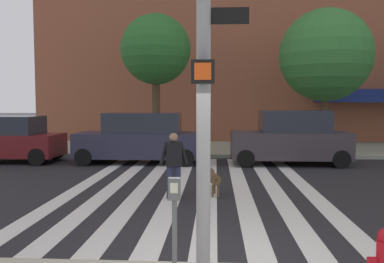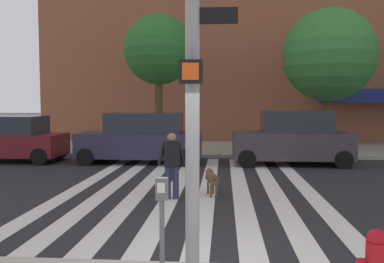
{
  "view_description": "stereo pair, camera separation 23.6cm",
  "coord_description": "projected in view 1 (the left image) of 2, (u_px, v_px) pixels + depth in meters",
  "views": [
    {
      "loc": [
        -0.15,
        -5.53,
        2.38
      ],
      "look_at": [
        -0.88,
        6.85,
        1.5
      ],
      "focal_mm": 37.92,
      "sensor_mm": 36.0,
      "label": 1
    },
    {
      "loc": [
        0.08,
        -5.51,
        2.38
      ],
      "look_at": [
        -0.88,
        6.85,
        1.5
      ],
      "focal_mm": 37.92,
      "sensor_mm": 36.0,
      "label": 2
    }
  ],
  "objects": [
    {
      "name": "parked_car_behind_first",
      "position": [
        140.0,
        139.0,
        15.93
      ],
      "size": [
        4.82,
        1.93,
        1.98
      ],
      "color": "#29293D",
      "rests_on": "ground_plane"
    },
    {
      "name": "ground_plane",
      "position": [
        221.0,
        186.0,
        11.52
      ],
      "size": [
        160.0,
        160.0,
        0.0
      ],
      "primitive_type": "plane",
      "color": "#232326"
    },
    {
      "name": "parked_car_third_in_line",
      "position": [
        290.0,
        139.0,
        15.59
      ],
      "size": [
        4.43,
        1.96,
        2.08
      ],
      "color": "#383238",
      "rests_on": "ground_plane"
    },
    {
      "name": "street_tree_nearest",
      "position": [
        156.0,
        50.0,
        19.08
      ],
      "size": [
        3.31,
        3.31,
        6.4
      ],
      "color": "#4C3823",
      "rests_on": "sidewalk_far"
    },
    {
      "name": "sidewalk_far",
      "position": [
        219.0,
        149.0,
        20.36
      ],
      "size": [
        80.0,
        6.0,
        0.15
      ],
      "primitive_type": "cube",
      "color": "#969B89",
      "rests_on": "ground_plane"
    },
    {
      "name": "dog_on_leash",
      "position": [
        213.0,
        178.0,
        10.42
      ],
      "size": [
        0.39,
        0.99,
        0.65
      ],
      "color": "brown",
      "rests_on": "ground_plane"
    },
    {
      "name": "traffic_light_pole",
      "position": [
        204.0,
        9.0,
        4.95
      ],
      "size": [
        0.74,
        0.46,
        5.8
      ],
      "color": "gray",
      "rests_on": "sidewalk_near"
    },
    {
      "name": "parked_car_near_curb",
      "position": [
        4.0,
        140.0,
        16.26
      ],
      "size": [
        4.6,
        2.03,
        1.84
      ],
      "color": "maroon",
      "rests_on": "ground_plane"
    },
    {
      "name": "parking_meter_curbside",
      "position": [
        175.0,
        218.0,
        4.74
      ],
      "size": [
        0.14,
        0.11,
        1.36
      ],
      "color": "#515456",
      "rests_on": "sidewalk_near"
    },
    {
      "name": "pedestrian_dog_walker",
      "position": [
        174.0,
        162.0,
        9.96
      ],
      "size": [
        0.71,
        0.31,
        1.64
      ],
      "color": "#282D4C",
      "rests_on": "ground_plane"
    },
    {
      "name": "street_tree_middle",
      "position": [
        325.0,
        55.0,
        18.46
      ],
      "size": [
        4.21,
        4.21,
        6.5
      ],
      "color": "#4C3823",
      "rests_on": "sidewalk_far"
    },
    {
      "name": "crosswalk_stripes",
      "position": [
        193.0,
        186.0,
        11.57
      ],
      "size": [
        6.75,
        11.17,
        0.01
      ],
      "color": "silver",
      "rests_on": "ground_plane"
    }
  ]
}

